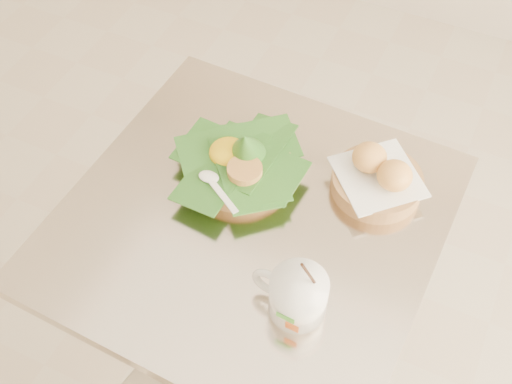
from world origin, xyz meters
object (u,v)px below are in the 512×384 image
at_px(cafe_table, 252,275).
at_px(coffee_mug, 297,295).
at_px(rice_basket, 240,161).
at_px(bread_basket, 378,178).

xyz_separation_m(cafe_table, coffee_mug, (0.15, -0.14, 0.27)).
xyz_separation_m(rice_basket, coffee_mug, (0.22, -0.23, 0.01)).
height_order(bread_basket, coffee_mug, coffee_mug).
bearing_deg(coffee_mug, bread_basket, 82.44).
xyz_separation_m(rice_basket, bread_basket, (0.26, 0.08, -0.00)).
height_order(rice_basket, coffee_mug, coffee_mug).
relative_size(cafe_table, coffee_mug, 4.36).
height_order(cafe_table, rice_basket, rice_basket).
relative_size(cafe_table, rice_basket, 2.88).
relative_size(rice_basket, coffee_mug, 1.51).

